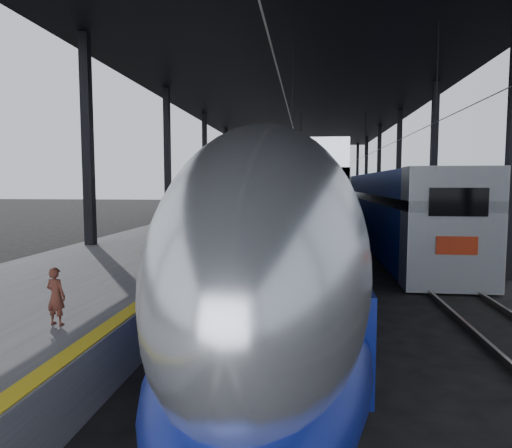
# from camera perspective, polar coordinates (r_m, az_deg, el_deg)

# --- Properties ---
(ground) EXTENTS (160.00, 160.00, 0.00)m
(ground) POSITION_cam_1_polar(r_m,az_deg,el_deg) (12.52, -5.78, -10.58)
(ground) COLOR black
(ground) RESTS_ON ground
(platform) EXTENTS (6.00, 80.00, 1.00)m
(platform) POSITION_cam_1_polar(r_m,az_deg,el_deg) (32.48, -4.35, 0.01)
(platform) COLOR #4C4C4F
(platform) RESTS_ON ground
(yellow_strip) EXTENTS (0.30, 80.00, 0.01)m
(yellow_strip) POSITION_cam_1_polar(r_m,az_deg,el_deg) (32.04, 0.57, 0.86)
(yellow_strip) COLOR gold
(yellow_strip) RESTS_ON platform
(rails) EXTENTS (6.52, 80.00, 0.16)m
(rails) POSITION_cam_1_polar(r_m,az_deg,el_deg) (32.01, 9.87, -0.88)
(rails) COLOR slate
(rails) RESTS_ON ground
(canopy) EXTENTS (18.00, 75.00, 9.47)m
(canopy) POSITION_cam_1_polar(r_m,az_deg,el_deg) (32.30, 5.35, 15.32)
(canopy) COLOR black
(canopy) RESTS_ON ground
(tgv_train) EXTENTS (3.06, 65.20, 4.39)m
(tgv_train) POSITION_cam_1_polar(r_m,az_deg,el_deg) (34.60, 5.51, 2.89)
(tgv_train) COLOR silver
(tgv_train) RESTS_ON ground
(second_train) EXTENTS (2.83, 56.05, 3.90)m
(second_train) POSITION_cam_1_polar(r_m,az_deg,el_deg) (41.57, 12.59, 3.05)
(second_train) COLOR navy
(second_train) RESTS_ON ground
(child) EXTENTS (0.40, 0.30, 0.98)m
(child) POSITION_cam_1_polar(r_m,az_deg,el_deg) (8.45, -23.74, -8.27)
(child) COLOR #4D2319
(child) RESTS_ON platform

